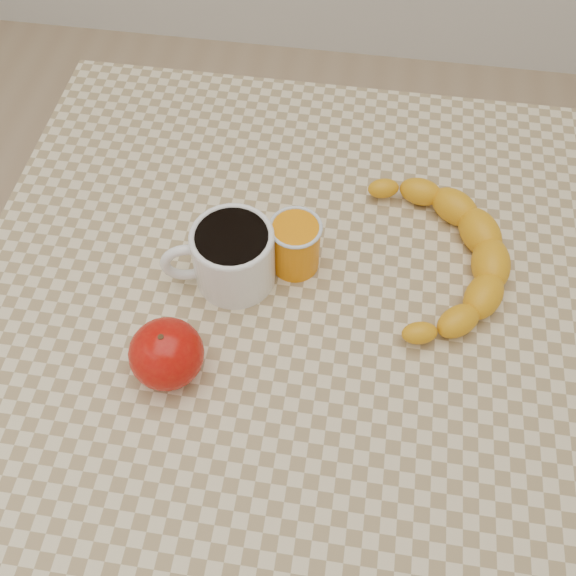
# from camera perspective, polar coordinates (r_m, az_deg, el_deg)

# --- Properties ---
(ground) EXTENTS (3.00, 3.00, 0.00)m
(ground) POSITION_cam_1_polar(r_m,az_deg,el_deg) (1.47, 0.00, -16.65)
(ground) COLOR tan
(ground) RESTS_ON ground
(table) EXTENTS (0.80, 0.80, 0.75)m
(table) POSITION_cam_1_polar(r_m,az_deg,el_deg) (0.86, 0.00, -3.87)
(table) COLOR beige
(table) RESTS_ON ground
(coffee_mug) EXTENTS (0.15, 0.12, 0.08)m
(coffee_mug) POSITION_cam_1_polar(r_m,az_deg,el_deg) (0.77, -5.07, 2.95)
(coffee_mug) COLOR white
(coffee_mug) RESTS_ON table
(orange_juice_glass) EXTENTS (0.06, 0.06, 0.08)m
(orange_juice_glass) POSITION_cam_1_polar(r_m,az_deg,el_deg) (0.78, 0.65, 3.88)
(orange_juice_glass) COLOR orange
(orange_juice_glass) RESTS_ON table
(apple) EXTENTS (0.10, 0.10, 0.08)m
(apple) POSITION_cam_1_polar(r_m,az_deg,el_deg) (0.72, -10.75, -5.76)
(apple) COLOR #A20705
(apple) RESTS_ON table
(banana) EXTENTS (0.25, 0.33, 0.05)m
(banana) POSITION_cam_1_polar(r_m,az_deg,el_deg) (0.81, 13.19, 2.93)
(banana) COLOR orange
(banana) RESTS_ON table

